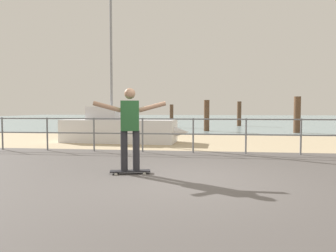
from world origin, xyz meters
TOP-DOWN VIEW (x-y plane):
  - ground_plane at (0.00, -1.00)m, footprint 24.00×10.00m
  - beach_strip at (0.00, 7.00)m, footprint 24.00×6.00m
  - sea_surface at (0.00, 35.00)m, footprint 72.00×50.00m
  - railing_fence at (-1.55, 3.60)m, footprint 12.21×0.05m
  - sailboat at (-2.88, 6.25)m, footprint 5.00×1.61m
  - skateboard at (-1.14, 0.48)m, footprint 0.82×0.37m
  - skateboarder at (-1.14, 0.48)m, footprint 1.43×0.41m
  - groyne_post_0 at (-6.98, 14.66)m, footprint 0.37×0.37m
  - groyne_post_1 at (-4.54, 14.53)m, footprint 0.40×0.40m
  - groyne_post_2 at (-2.10, 16.06)m, footprint 0.26×0.26m
  - groyne_post_3 at (0.34, 12.84)m, footprint 0.32×0.32m
  - groyne_post_4 at (2.78, 18.63)m, footprint 0.32×0.32m
  - groyne_post_5 at (5.22, 12.11)m, footprint 0.36×0.36m

SIDE VIEW (x-z plane):
  - ground_plane at x=0.00m, z-range -0.02..0.02m
  - beach_strip at x=0.00m, z-range -0.02..0.02m
  - sea_surface at x=0.00m, z-range -0.02..0.02m
  - skateboard at x=-1.14m, z-range 0.03..0.11m
  - sailboat at x=-2.88m, z-range -2.37..3.42m
  - railing_fence at x=-1.55m, z-range 0.17..1.22m
  - groyne_post_0 at x=-6.98m, z-range 0.00..1.44m
  - groyne_post_2 at x=-2.10m, z-range 0.00..1.62m
  - groyne_post_1 at x=-4.54m, z-range 0.00..1.62m
  - groyne_post_3 at x=0.34m, z-range 0.00..1.84m
  - groyne_post_4 at x=2.78m, z-range 0.00..1.88m
  - groyne_post_5 at x=5.22m, z-range 0.00..1.99m
  - skateboarder at x=-1.14m, z-range 0.19..1.84m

